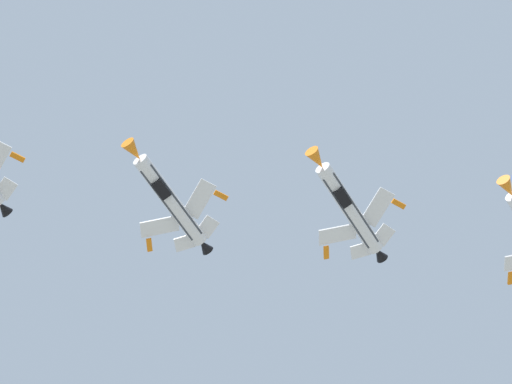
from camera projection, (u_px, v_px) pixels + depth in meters
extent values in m
cone|color=black|center=(3.00, 208.00, 134.73)|extent=(2.05, 1.95, 1.36)
cube|color=orange|center=(17.00, 157.00, 132.58)|extent=(1.60, 0.60, 0.36)
cube|color=white|center=(6.00, 189.00, 133.89)|extent=(1.91, 2.34, 0.66)
cylinder|color=white|center=(171.00, 201.00, 133.93)|extent=(11.40, 7.11, 1.70)
cube|color=#383D47|center=(172.00, 202.00, 133.52)|extent=(9.61, 6.04, 0.80)
cone|color=orange|center=(134.00, 151.00, 130.71)|extent=(2.85, 2.50, 1.56)
cone|color=black|center=(204.00, 246.00, 136.98)|extent=(2.05, 1.95, 1.36)
ellipsoid|color=#192333|center=(156.00, 180.00, 133.31)|extent=(3.47, 2.71, 1.37)
cube|color=black|center=(161.00, 189.00, 132.24)|extent=(2.55, 2.17, 1.12)
cube|color=white|center=(199.00, 199.00, 134.60)|extent=(1.91, 4.08, 1.41)
cube|color=orange|center=(221.00, 195.00, 135.08)|extent=(1.60, 0.61, 0.39)
cube|color=white|center=(160.00, 226.00, 134.66)|extent=(4.44, 3.86, 1.41)
cube|color=orange|center=(149.00, 245.00, 135.19)|extent=(1.40, 1.66, 0.39)
cube|color=white|center=(208.00, 227.00, 136.22)|extent=(1.91, 2.32, 0.79)
cube|color=white|center=(185.00, 243.00, 136.25)|extent=(2.74, 2.69, 0.79)
cube|color=orange|center=(191.00, 226.00, 137.71)|extent=(2.74, 2.05, 2.55)
cylinder|color=white|center=(350.00, 209.00, 134.16)|extent=(11.40, 7.11, 1.70)
cube|color=#383D47|center=(351.00, 211.00, 133.74)|extent=(9.61, 6.04, 0.77)
cone|color=orange|center=(317.00, 159.00, 130.93)|extent=(2.85, 2.50, 1.56)
cone|color=black|center=(379.00, 254.00, 137.20)|extent=(2.05, 1.95, 1.36)
ellipsoid|color=#192333|center=(336.00, 189.00, 133.54)|extent=(3.46, 2.69, 1.35)
cube|color=black|center=(342.00, 197.00, 132.46)|extent=(2.54, 2.16, 1.10)
cube|color=white|center=(378.00, 207.00, 134.77)|extent=(1.91, 4.11, 1.31)
cube|color=orange|center=(399.00, 204.00, 135.21)|extent=(1.60, 0.61, 0.38)
cube|color=white|center=(337.00, 234.00, 134.94)|extent=(4.46, 3.87, 1.31)
cube|color=orange|center=(326.00, 252.00, 135.51)|extent=(1.40, 1.66, 0.38)
cube|color=white|center=(384.00, 235.00, 136.41)|extent=(1.91, 2.33, 0.74)
cube|color=white|center=(360.00, 251.00, 136.51)|extent=(2.75, 2.69, 0.74)
cube|color=orange|center=(366.00, 234.00, 137.94)|extent=(2.71, 2.00, 2.56)
cone|color=orange|center=(508.00, 188.00, 133.53)|extent=(2.85, 2.50, 1.56)
cube|color=orange|center=(510.00, 278.00, 138.16)|extent=(1.39, 1.66, 0.37)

